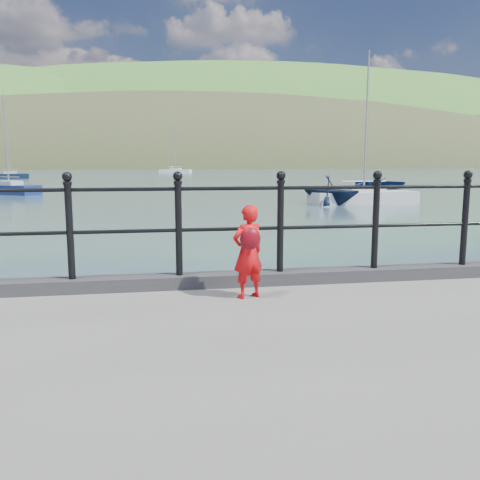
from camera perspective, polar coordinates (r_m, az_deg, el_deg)
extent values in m
plane|color=#2D4251|center=(6.50, -1.25, -13.37)|extent=(600.00, 600.00, 0.00)
cube|color=#28282B|center=(6.03, -1.07, -4.42)|extent=(60.00, 0.30, 0.15)
cylinder|color=black|center=(5.92, -1.09, 1.24)|extent=(18.00, 0.04, 0.04)
cylinder|color=black|center=(5.88, -1.10, 5.81)|extent=(18.00, 0.04, 0.04)
cylinder|color=black|center=(5.93, -18.55, 0.79)|extent=(0.08, 0.08, 1.05)
sphere|color=black|center=(5.88, -18.85, 6.73)|extent=(0.11, 0.11, 0.11)
cylinder|color=black|center=(5.86, -6.90, 1.10)|extent=(0.08, 0.08, 1.05)
sphere|color=black|center=(5.81, -7.01, 7.12)|extent=(0.11, 0.11, 0.11)
cylinder|color=black|center=(6.04, 4.55, 1.36)|extent=(0.08, 0.08, 1.05)
sphere|color=black|center=(5.99, 4.62, 7.21)|extent=(0.11, 0.11, 0.11)
cylinder|color=black|center=(6.44, 14.97, 1.56)|extent=(0.08, 0.08, 1.05)
sphere|color=black|center=(6.39, 15.19, 7.03)|extent=(0.11, 0.11, 0.11)
cylinder|color=black|center=(7.02, 23.91, 1.68)|extent=(0.08, 0.08, 1.05)
sphere|color=black|center=(6.98, 24.23, 6.69)|extent=(0.11, 0.11, 0.11)
ellipsoid|color=#333A21|center=(202.82, -3.70, 3.80)|extent=(400.00, 100.00, 88.00)
ellipsoid|color=#387026|center=(269.61, 3.48, 2.51)|extent=(600.00, 180.00, 156.00)
cube|color=silver|center=(190.05, -20.21, 8.49)|extent=(9.00, 6.00, 6.00)
cube|color=#4C4744|center=(190.10, -20.27, 9.70)|extent=(9.50, 6.50, 2.00)
cube|color=silver|center=(187.29, -13.20, 8.80)|extent=(9.00, 6.00, 6.00)
cube|color=#4C4744|center=(187.34, -13.24, 10.02)|extent=(9.50, 6.50, 2.00)
cube|color=silver|center=(187.91, -3.92, 9.01)|extent=(9.00, 6.00, 6.00)
cube|color=#4C4744|center=(187.96, -3.93, 10.23)|extent=(9.50, 6.50, 2.00)
cube|color=silver|center=(192.50, 4.21, 9.00)|extent=(9.00, 6.00, 6.00)
cube|color=#4C4744|center=(192.55, 4.22, 10.19)|extent=(9.50, 6.50, 2.00)
imported|color=red|center=(5.42, 0.90, -1.33)|extent=(0.43, 0.36, 1.00)
ellipsoid|color=red|center=(5.27, 1.16, 0.14)|extent=(0.22, 0.11, 0.23)
imported|color=navy|center=(48.15, 15.55, 6.22)|extent=(5.60, 6.05, 1.02)
imported|color=black|center=(29.06, 10.19, 5.52)|extent=(4.18, 4.11, 1.67)
cube|color=white|center=(106.62, -7.28, 7.61)|extent=(6.82, 3.94, 0.90)
cube|color=beige|center=(106.61, -7.29, 7.88)|extent=(2.60, 2.03, 0.50)
cylinder|color=#A5A5A8|center=(106.62, -7.33, 10.19)|extent=(0.10, 0.10, 8.71)
cylinder|color=#A5A5A8|center=(106.60, -7.29, 8.17)|extent=(2.81, 0.99, 0.06)
cube|color=navy|center=(41.69, -24.47, 5.04)|extent=(5.05, 4.30, 0.90)
cube|color=beige|center=(41.67, -24.52, 5.72)|extent=(2.10, 1.96, 0.50)
cylinder|color=#A5A5A8|center=(41.66, -24.81, 10.18)|extent=(0.10, 0.10, 6.59)
cylinder|color=#A5A5A8|center=(41.65, -24.57, 6.48)|extent=(1.88, 1.39, 0.06)
cube|color=beige|center=(30.47, 13.69, 4.46)|extent=(6.54, 2.51, 0.90)
cube|color=beige|center=(30.44, 13.73, 5.39)|extent=(2.36, 1.49, 0.50)
cylinder|color=#A5A5A8|center=(30.47, 14.00, 12.69)|extent=(0.10, 0.10, 7.85)
cylinder|color=#A5A5A8|center=(30.41, 13.77, 6.43)|extent=(2.86, 0.40, 0.06)
cube|color=black|center=(78.52, -24.35, 6.47)|extent=(4.96, 2.51, 0.90)
cube|color=beige|center=(78.51, -24.37, 6.84)|extent=(1.85, 1.38, 0.50)
cylinder|color=#A5A5A8|center=(78.50, -24.51, 9.00)|extent=(0.10, 0.10, 6.04)
cylinder|color=#A5A5A8|center=(78.50, -24.40, 7.24)|extent=(2.09, 0.54, 0.06)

